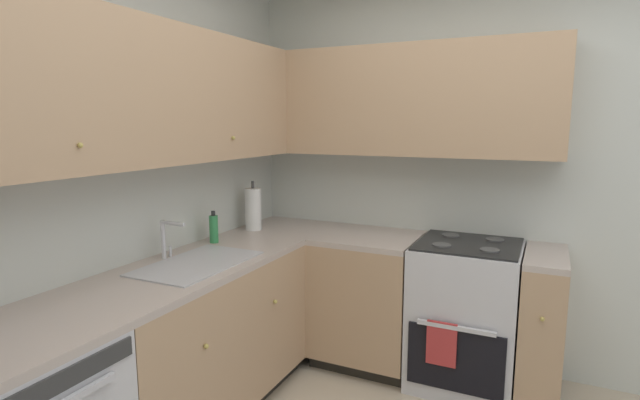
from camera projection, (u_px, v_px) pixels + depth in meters
wall_back at (78, 186)px, 2.30m from camera, size 3.54×0.05×2.67m
wall_right at (504, 169)px, 3.11m from camera, size 0.05×3.53×2.67m
lower_cabinets_back at (197, 343)px, 2.67m from camera, size 1.41×0.62×0.86m
countertop_back at (194, 266)px, 2.60m from camera, size 2.62×0.60×0.03m
lower_cabinets_right at (408, 308)px, 3.18m from camera, size 0.62×1.51×0.86m
countertop_right at (410, 242)px, 3.11m from camera, size 0.60×1.51×0.03m
oven_range at (465, 313)px, 3.04m from camera, size 0.68×0.62×1.04m
upper_cabinets_back at (142, 95)px, 2.37m from camera, size 2.30×0.34×0.69m
upper_cabinets_right at (394, 102)px, 3.17m from camera, size 0.32×2.06×0.69m
sink at (198, 271)px, 2.58m from camera, size 0.67×0.40×0.10m
faucet at (167, 236)px, 2.65m from camera, size 0.07×0.16×0.21m
soap_bottle at (214, 229)px, 3.02m from camera, size 0.05×0.05×0.20m
paper_towel_roll at (253, 209)px, 3.37m from camera, size 0.11×0.11×0.35m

